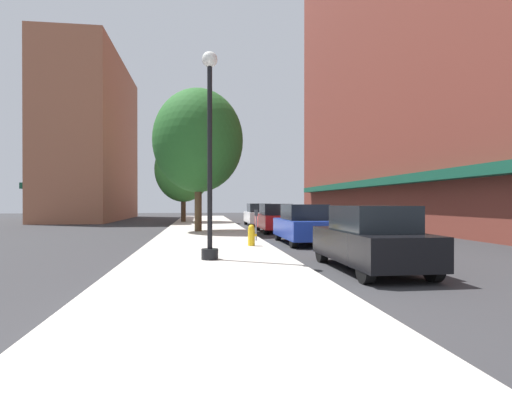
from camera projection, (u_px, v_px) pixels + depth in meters
name	position (u px, v px, depth m)	size (l,w,h in m)	color
ground_plane	(274.00, 232.00, 24.34)	(90.00, 90.00, 0.00)	#2D2D30
sidewalk_slab	(205.00, 230.00, 24.80)	(4.80, 50.00, 0.12)	#B7B2A8
building_right_brick	(413.00, 28.00, 29.68)	(6.80, 40.00, 28.79)	brown
building_far_background	(93.00, 141.00, 41.12)	(6.80, 18.00, 15.82)	#9E6047
lamppost	(210.00, 151.00, 11.65)	(0.48, 0.48, 5.90)	black
fire_hydrant	(251.00, 235.00, 15.33)	(0.33, 0.26, 0.79)	gold
parking_meter_near	(256.00, 221.00, 17.39)	(0.14, 0.09, 1.31)	slate
tree_near	(198.00, 141.00, 23.04)	(5.04, 5.04, 7.99)	#4C3823
tree_mid	(183.00, 169.00, 34.30)	(4.73, 4.73, 7.10)	#422D1E
car_black	(370.00, 239.00, 10.43)	(1.80, 4.30, 1.66)	black
car_blue	(303.00, 225.00, 17.26)	(1.80, 4.30, 1.66)	black
car_red	(275.00, 218.00, 23.86)	(1.80, 4.30, 1.66)	black
car_white	(259.00, 215.00, 30.64)	(1.80, 4.30, 1.66)	black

